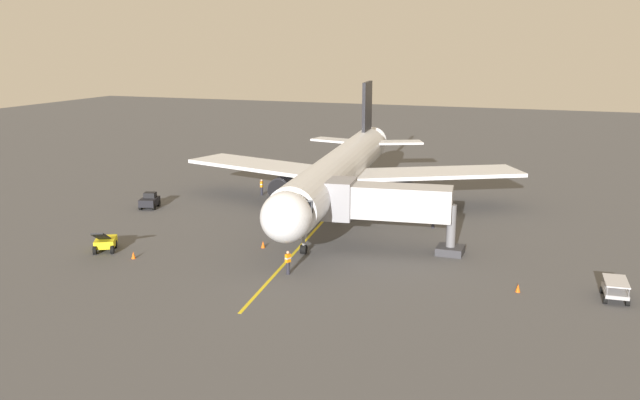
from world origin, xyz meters
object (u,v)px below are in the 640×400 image
Objects in this scene: airplane at (340,171)px; jet_bridge at (378,203)px; baggage_cart_portside at (615,290)px; safety_cone_wing_port at (263,244)px; ground_crew_loader at (262,187)px; belt_loader_starboard_side at (105,242)px; safety_cone_nose_right at (133,255)px; ground_crew_wing_walker at (433,218)px; ground_crew_marshaller at (288,262)px; tug_near_nose at (150,201)px; safety_cone_nose_left at (518,288)px.

airplane is 12.50m from jet_bridge.
safety_cone_wing_port is at bearing -5.29° from baggage_cart_portside.
safety_cone_wing_port is at bearing 115.42° from ground_crew_loader.
airplane reaches higher than safety_cone_wing_port.
safety_cone_nose_right is (-3.24, 0.92, -0.44)m from belt_loader_starboard_side.
ground_crew_wing_walker is at bearing -42.33° from baggage_cart_portside.
jet_bridge is at bearing 69.47° from ground_crew_wing_walker.
baggage_cart_portside is (-21.29, -2.76, -0.23)m from ground_crew_marshaller.
tug_near_nose is (17.97, 5.13, -3.30)m from airplane.
ground_crew_loader is at bearing -30.18° from baggage_cart_portside.
belt_loader_starboard_side is (2.98, 22.34, -0.17)m from ground_crew_loader.
ground_crew_marshaller is 1.00× the size of ground_crew_wing_walker.
tug_near_nose is at bearing -14.27° from baggage_cart_portside.
belt_loader_starboard_side is at bearing -0.41° from ground_crew_marshaller.
jet_bridge is at bearing -152.08° from safety_cone_nose_right.
jet_bridge is 19.07m from safety_cone_nose_right.
jet_bridge is 6.74× the size of ground_crew_marshaller.
tug_near_nose is 14.13m from belt_loader_starboard_side.
belt_loader_starboard_side is 31.03m from safety_cone_nose_left.
airplane is 22.81m from belt_loader_starboard_side.
ground_crew_wing_walker reaches higher than tug_near_nose.
belt_loader_starboard_side reaches higher than ground_crew_loader.
baggage_cart_portside is at bearing -175.88° from belt_loader_starboard_side.
safety_cone_nose_left is (-15.44, -1.98, -0.61)m from ground_crew_marshaller.
airplane is at bearing -42.73° from safety_cone_nose_left.
ground_crew_loader is 19.18m from safety_cone_wing_port.
safety_cone_wing_port is at bearing 18.24° from jet_bridge.
tug_near_nose is 4.78× the size of safety_cone_nose_left.
ground_crew_marshaller is at bearing 130.13° from safety_cone_wing_port.
tug_near_nose is at bearing 4.72° from ground_crew_wing_walker.
ground_crew_wing_walker is at bearing -114.55° from ground_crew_marshaller.
airplane is 23.58× the size of ground_crew_marshaller.
ground_crew_loader is at bearing -130.88° from tug_near_nose.
ground_crew_loader is 0.65× the size of tug_near_nose.
baggage_cart_portside is 4.89× the size of safety_cone_nose_left.
safety_cone_nose_right is (-0.27, 23.26, -0.61)m from ground_crew_loader.
airplane is 8.78× the size of belt_loader_starboard_side.
jet_bridge reaches higher than tug_near_nose.
ground_crew_marshaller and ground_crew_loader have the same top height.
jet_bridge reaches higher than belt_loader_starboard_side.
ground_crew_loader is at bearing -60.78° from ground_crew_marshaller.
ground_crew_wing_walker is at bearing -58.76° from safety_cone_nose_left.
ground_crew_marshaller is at bearing 119.22° from ground_crew_loader.
belt_loader_starboard_side reaches higher than tug_near_nose.
airplane is 73.32× the size of safety_cone_nose_left.
safety_cone_nose_right is at bearing 164.18° from belt_loader_starboard_side.
ground_crew_loader is 3.11× the size of safety_cone_nose_left.
ground_crew_wing_walker is at bearing -145.59° from belt_loader_starboard_side.
belt_loader_starboard_side is at bearing -15.82° from safety_cone_nose_right.
ground_crew_loader is at bearing -89.34° from safety_cone_nose_right.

